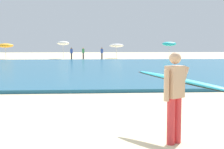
{
  "coord_description": "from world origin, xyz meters",
  "views": [
    {
      "loc": [
        0.42,
        -6.66,
        1.86
      ],
      "look_at": [
        1.02,
        1.83,
        1.1
      ],
      "focal_mm": 52.66,
      "sensor_mm": 36.0,
      "label": 1
    }
  ],
  "objects_px": {
    "beach_umbrella_3": "(169,44)",
    "beach_umbrella_1": "(63,43)",
    "beachgoer_near_row_left": "(83,53)",
    "beach_umbrella_2": "(116,46)",
    "beachgoer_near_row_mid": "(71,53)",
    "beachgoer_near_row_right": "(102,53)",
    "beach_umbrella_0": "(5,46)",
    "surfer_with_board": "(183,88)"
  },
  "relations": [
    {
      "from": "beach_umbrella_3",
      "to": "beach_umbrella_1",
      "type": "bearing_deg",
      "value": 171.95
    },
    {
      "from": "beachgoer_near_row_left",
      "to": "beach_umbrella_2",
      "type": "bearing_deg",
      "value": 25.63
    },
    {
      "from": "beachgoer_near_row_left",
      "to": "beachgoer_near_row_mid",
      "type": "distance_m",
      "value": 2.17
    },
    {
      "from": "beachgoer_near_row_right",
      "to": "beachgoer_near_row_mid",
      "type": "bearing_deg",
      "value": -172.99
    },
    {
      "from": "beach_umbrella_2",
      "to": "beach_umbrella_3",
      "type": "height_order",
      "value": "beach_umbrella_3"
    },
    {
      "from": "beachgoer_near_row_mid",
      "to": "beach_umbrella_1",
      "type": "bearing_deg",
      "value": 110.48
    },
    {
      "from": "beach_umbrella_3",
      "to": "beachgoer_near_row_mid",
      "type": "relative_size",
      "value": 1.49
    },
    {
      "from": "beach_umbrella_0",
      "to": "surfer_with_board",
      "type": "bearing_deg",
      "value": -71.57
    },
    {
      "from": "beach_umbrella_2",
      "to": "beach_umbrella_3",
      "type": "bearing_deg",
      "value": -17.95
    },
    {
      "from": "beach_umbrella_0",
      "to": "beachgoer_near_row_right",
      "type": "height_order",
      "value": "beach_umbrella_0"
    },
    {
      "from": "beach_umbrella_3",
      "to": "beach_umbrella_2",
      "type": "bearing_deg",
      "value": 162.05
    },
    {
      "from": "beach_umbrella_1",
      "to": "beachgoer_near_row_mid",
      "type": "relative_size",
      "value": 1.58
    },
    {
      "from": "beach_umbrella_0",
      "to": "beach_umbrella_1",
      "type": "xyz_separation_m",
      "value": [
        7.63,
        1.31,
        0.33
      ]
    },
    {
      "from": "beach_umbrella_1",
      "to": "beach_umbrella_2",
      "type": "distance_m",
      "value": 7.55
    },
    {
      "from": "beach_umbrella_2",
      "to": "beachgoer_near_row_mid",
      "type": "relative_size",
      "value": 1.36
    },
    {
      "from": "surfer_with_board",
      "to": "beach_umbrella_3",
      "type": "relative_size",
      "value": 1.09
    },
    {
      "from": "beachgoer_near_row_left",
      "to": "surfer_with_board",
      "type": "bearing_deg",
      "value": -86.17
    },
    {
      "from": "beach_umbrella_0",
      "to": "beach_umbrella_3",
      "type": "relative_size",
      "value": 0.9
    },
    {
      "from": "beach_umbrella_0",
      "to": "beach_umbrella_1",
      "type": "bearing_deg",
      "value": 9.78
    },
    {
      "from": "beach_umbrella_1",
      "to": "beach_umbrella_2",
      "type": "xyz_separation_m",
      "value": [
        7.54,
        0.22,
        -0.33
      ]
    },
    {
      "from": "surfer_with_board",
      "to": "beach_umbrella_3",
      "type": "bearing_deg",
      "value": 76.53
    },
    {
      "from": "beach_umbrella_1",
      "to": "beach_umbrella_3",
      "type": "relative_size",
      "value": 1.06
    },
    {
      "from": "surfer_with_board",
      "to": "beach_umbrella_2",
      "type": "bearing_deg",
      "value": 87.01
    },
    {
      "from": "beach_umbrella_2",
      "to": "beachgoer_near_row_mid",
      "type": "bearing_deg",
      "value": -148.37
    },
    {
      "from": "surfer_with_board",
      "to": "beach_umbrella_2",
      "type": "relative_size",
      "value": 1.19
    },
    {
      "from": "beach_umbrella_0",
      "to": "beach_umbrella_1",
      "type": "relative_size",
      "value": 0.85
    },
    {
      "from": "beach_umbrella_3",
      "to": "beachgoer_near_row_right",
      "type": "bearing_deg",
      "value": -173.62
    },
    {
      "from": "beachgoer_near_row_left",
      "to": "beachgoer_near_row_mid",
      "type": "height_order",
      "value": "same"
    },
    {
      "from": "beach_umbrella_0",
      "to": "beachgoer_near_row_mid",
      "type": "height_order",
      "value": "beach_umbrella_0"
    },
    {
      "from": "beach_umbrella_1",
      "to": "beachgoer_near_row_right",
      "type": "distance_m",
      "value": 6.3
    },
    {
      "from": "beach_umbrella_1",
      "to": "beachgoer_near_row_left",
      "type": "relative_size",
      "value": 1.58
    },
    {
      "from": "beach_umbrella_1",
      "to": "beach_umbrella_3",
      "type": "bearing_deg",
      "value": -8.05
    },
    {
      "from": "beach_umbrella_3",
      "to": "beachgoer_near_row_right",
      "type": "distance_m",
      "value": 9.43
    },
    {
      "from": "beachgoer_near_row_mid",
      "to": "beachgoer_near_row_right",
      "type": "bearing_deg",
      "value": 7.01
    },
    {
      "from": "beach_umbrella_0",
      "to": "beachgoer_near_row_left",
      "type": "bearing_deg",
      "value": -3.92
    },
    {
      "from": "beach_umbrella_0",
      "to": "beachgoer_near_row_left",
      "type": "height_order",
      "value": "beach_umbrella_0"
    },
    {
      "from": "surfer_with_board",
      "to": "beach_umbrella_2",
      "type": "height_order",
      "value": "beach_umbrella_2"
    },
    {
      "from": "surfer_with_board",
      "to": "beachgoer_near_row_left",
      "type": "height_order",
      "value": "surfer_with_board"
    },
    {
      "from": "surfer_with_board",
      "to": "beachgoer_near_row_right",
      "type": "xyz_separation_m",
      "value": [
        -0.1,
        37.36,
        -0.19
      ]
    },
    {
      "from": "surfer_with_board",
      "to": "beach_umbrella_3",
      "type": "distance_m",
      "value": 39.5
    },
    {
      "from": "beachgoer_near_row_right",
      "to": "beach_umbrella_1",
      "type": "bearing_deg",
      "value": 149.72
    },
    {
      "from": "beach_umbrella_1",
      "to": "beachgoer_near_row_right",
      "type": "relative_size",
      "value": 1.58
    }
  ]
}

